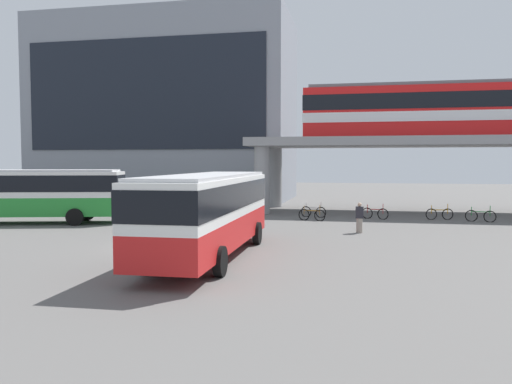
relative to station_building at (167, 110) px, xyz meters
The scene contains 13 objects.
ground_plane 23.24m from the station_building, 59.95° to the right, with size 120.00×120.00×0.00m, color #605E5B.
station_building is the anchor object (origin of this frame).
elevated_platform 28.38m from the station_building, 22.38° to the right, with size 29.60×7.41×5.40m.
train 26.77m from the station_building, 23.57° to the right, with size 18.91×2.96×3.84m.
bus_main 33.94m from the station_building, 66.11° to the right, with size 2.90×11.08×3.22m.
bus_secondary 22.99m from the station_building, 90.80° to the right, with size 11.32×5.26×3.22m.
bicycle_red 26.73m from the station_building, 37.34° to the right, with size 1.69×0.71×1.04m.
bicycle_orange 29.65m from the station_building, 31.68° to the right, with size 1.76×0.47×1.04m.
bicycle_brown 25.01m from the station_building, 46.40° to the right, with size 1.75×0.52×1.04m.
bicycle_green 31.92m from the station_building, 30.65° to the right, with size 1.76×0.44×1.04m.
bicycle_silver 23.69m from the station_building, 43.07° to the right, with size 1.74×0.55×1.04m.
pedestrian_near_building 30.42m from the station_building, 49.21° to the right, with size 0.40×0.32×1.58m.
pedestrian_walking_across 21.66m from the station_building, 68.84° to the right, with size 0.45×0.48×1.80m.
Camera 1 is at (8.36, -20.63, 3.70)m, focal length 36.02 mm.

